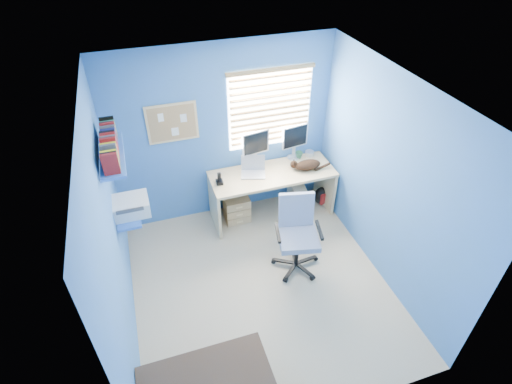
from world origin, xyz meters
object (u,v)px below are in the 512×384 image
object	(u,v)px
tower_pc	(296,195)
desk	(272,194)
laptop	(253,168)
office_chair	(297,243)
cat	(308,165)

from	to	relation	value
tower_pc	desk	bearing A→B (deg)	-167.21
laptop	office_chair	bearing A→B (deg)	-61.14
desk	office_chair	distance (m)	1.04
laptop	cat	size ratio (longest dim) A/B	0.88
cat	tower_pc	world-z (taller)	cat
cat	tower_pc	xyz separation A→B (m)	(-0.10, 0.09, -0.58)
desk	laptop	size ratio (longest dim) A/B	5.27
laptop	office_chair	distance (m)	1.20
office_chair	desk	bearing A→B (deg)	87.64
laptop	tower_pc	size ratio (longest dim) A/B	0.73
desk	office_chair	size ratio (longest dim) A/B	1.74
laptop	office_chair	world-z (taller)	office_chair
cat	laptop	bearing A→B (deg)	-169.96
laptop	cat	distance (m)	0.78
laptop	desk	bearing A→B (deg)	8.30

